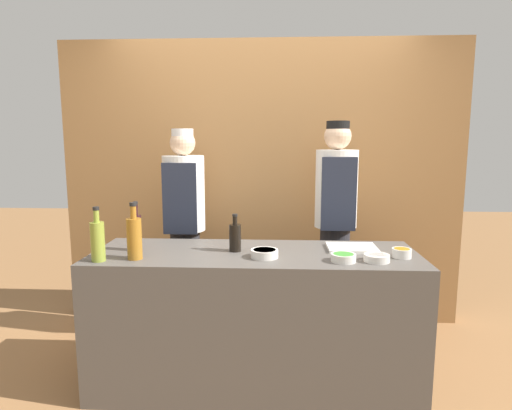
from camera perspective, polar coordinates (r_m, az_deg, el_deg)
name	(u,v)px	position (r m, az deg, el deg)	size (l,w,h in m)	color
ground_plane	(255,382)	(3.05, -0.14, -22.51)	(14.00, 14.00, 0.00)	olive
cabinet_wall	(262,184)	(3.72, 0.75, 2.80)	(3.39, 0.18, 2.40)	olive
counter	(255,319)	(2.85, -0.15, -14.90)	(2.04, 0.69, 0.88)	#514C47
sauce_bowl_green	(343,257)	(2.55, 11.57, -6.84)	(0.15, 0.15, 0.05)	silver
sauce_bowl_white	(377,258)	(2.60, 15.81, -6.76)	(0.15, 0.15, 0.04)	silver
sauce_bowl_brown	(264,253)	(2.58, 1.14, -6.42)	(0.17, 0.17, 0.05)	silver
sauce_bowl_orange	(402,253)	(2.72, 18.85, -6.02)	(0.11, 0.11, 0.05)	silver
cutting_board	(352,248)	(2.84, 12.65, -5.59)	(0.31, 0.24, 0.02)	white
bottle_wine	(137,231)	(2.83, -15.62, -3.40)	(0.06, 0.06, 0.32)	black
bottle_oil	(98,240)	(2.65, -20.36, -4.40)	(0.08, 0.08, 0.32)	olive
bottle_soy	(235,237)	(2.71, -2.81, -4.24)	(0.08, 0.08, 0.24)	black
bottle_amber	(134,237)	(2.62, -15.92, -4.14)	(0.09, 0.09, 0.34)	#9E661E
chef_left	(185,227)	(3.38, -9.49, -2.87)	(0.32, 0.32, 1.66)	#28282D
chef_right	(335,224)	(3.33, 10.52, -2.47)	(0.32, 0.32, 1.72)	#28282D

